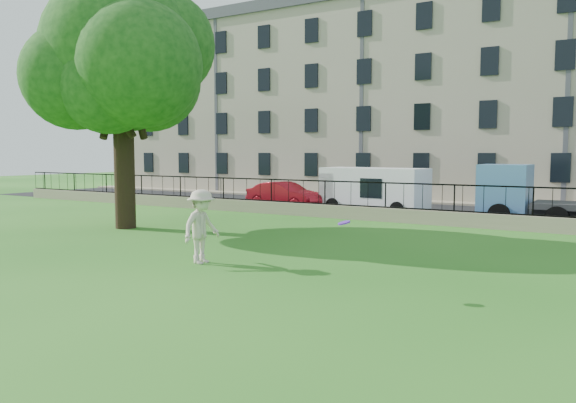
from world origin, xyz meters
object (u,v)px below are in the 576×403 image
Objects in this scene: tree at (120,56)px; blue_truck at (555,195)px; white_van at (374,190)px; frisbee at (344,223)px; red_sedan at (285,195)px; man at (201,227)px.

tree is 18.52m from blue_truck.
white_van is (6.17, 10.84, -5.68)m from tree.
white_van reaches higher than frisbee.
blue_truck is at bearing -1.32° from white_van.
blue_truck is at bearing -83.07° from red_sedan.
red_sedan is at bearing -162.67° from white_van.
tree is 2.34× the size of red_sedan.
man is at bearing -117.01° from blue_truck.
red_sedan is at bearing 81.65° from tree.
tree is 11.66m from red_sedan.
blue_truck reaches higher than man.
red_sedan is at bearing -179.47° from blue_truck.
man is 7.50× the size of frisbee.
tree is at bearing 178.58° from red_sedan.
frisbee is at bearing -63.69° from white_van.
white_van is at bearing 60.34° from tree.
red_sedan is at bearing 126.13° from frisbee.
man is 0.46× the size of red_sedan.
red_sedan is 0.82× the size of white_van.
man is 0.34× the size of blue_truck.
white_van is at bearing -71.13° from red_sedan.
tree is 10.25m from man.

